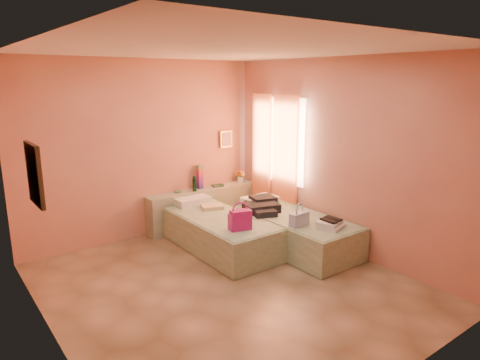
# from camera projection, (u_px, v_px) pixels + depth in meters

# --- Properties ---
(ground) EXTENTS (4.50, 4.50, 0.00)m
(ground) POSITION_uv_depth(u_px,v_px,m) (228.00, 285.00, 5.28)
(ground) COLOR tan
(ground) RESTS_ON ground
(room_walls) EXTENTS (4.02, 4.51, 2.81)m
(room_walls) POSITION_uv_depth(u_px,v_px,m) (214.00, 136.00, 5.43)
(room_walls) COLOR tan
(room_walls) RESTS_ON ground
(headboard_ledge) EXTENTS (2.05, 0.30, 0.65)m
(headboard_ledge) POSITION_uv_depth(u_px,v_px,m) (203.00, 207.00, 7.41)
(headboard_ledge) COLOR #98A386
(headboard_ledge) RESTS_ON ground
(bed_left) EXTENTS (0.91, 2.01, 0.50)m
(bed_left) POSITION_uv_depth(u_px,v_px,m) (220.00, 233.00, 6.39)
(bed_left) COLOR #A4B995
(bed_left) RESTS_ON ground
(bed_right) EXTENTS (0.91, 2.01, 0.50)m
(bed_right) POSITION_uv_depth(u_px,v_px,m) (294.00, 232.00, 6.42)
(bed_right) COLOR #A4B995
(bed_right) RESTS_ON ground
(water_bottle) EXTENTS (0.08, 0.08, 0.25)m
(water_bottle) POSITION_uv_depth(u_px,v_px,m) (194.00, 184.00, 7.17)
(water_bottle) COLOR #123217
(water_bottle) RESTS_ON headboard_ledge
(rainbow_box) EXTENTS (0.10, 0.10, 0.41)m
(rainbow_box) POSITION_uv_depth(u_px,v_px,m) (200.00, 177.00, 7.33)
(rainbow_box) COLOR #B01571
(rainbow_box) RESTS_ON headboard_ledge
(small_dish) EXTENTS (0.16, 0.16, 0.03)m
(small_dish) POSITION_uv_depth(u_px,v_px,m) (178.00, 192.00, 7.11)
(small_dish) COLOR #437C5C
(small_dish) RESTS_ON headboard_ledge
(green_book) EXTENTS (0.21, 0.17, 0.03)m
(green_book) POSITION_uv_depth(u_px,v_px,m) (218.00, 185.00, 7.52)
(green_book) COLOR #294D36
(green_book) RESTS_ON headboard_ledge
(flower_vase) EXTENTS (0.20, 0.20, 0.26)m
(flower_vase) POSITION_uv_depth(u_px,v_px,m) (241.00, 175.00, 7.81)
(flower_vase) COLOR white
(flower_vase) RESTS_ON headboard_ledge
(magenta_handbag) EXTENTS (0.32, 0.23, 0.28)m
(magenta_handbag) POSITION_uv_depth(u_px,v_px,m) (240.00, 220.00, 5.77)
(magenta_handbag) COLOR #B01571
(magenta_handbag) RESTS_ON bed_left
(khaki_garment) EXTENTS (0.40, 0.36, 0.06)m
(khaki_garment) POSITION_uv_depth(u_px,v_px,m) (212.00, 207.00, 6.73)
(khaki_garment) COLOR tan
(khaki_garment) RESTS_ON bed_left
(clothes_pile) EXTENTS (0.70, 0.70, 0.17)m
(clothes_pile) POSITION_uv_depth(u_px,v_px,m) (264.00, 206.00, 6.60)
(clothes_pile) COLOR black
(clothes_pile) RESTS_ON bed_right
(blue_handbag) EXTENTS (0.30, 0.15, 0.19)m
(blue_handbag) POSITION_uv_depth(u_px,v_px,m) (299.00, 219.00, 5.92)
(blue_handbag) COLOR #384887
(blue_handbag) RESTS_ON bed_right
(towel_stack) EXTENTS (0.42, 0.39, 0.10)m
(towel_stack) POSITION_uv_depth(u_px,v_px,m) (331.00, 224.00, 5.85)
(towel_stack) COLOR silver
(towel_stack) RESTS_ON bed_right
(sandal_pair) EXTENTS (0.19, 0.25, 0.03)m
(sandal_pair) POSITION_uv_depth(u_px,v_px,m) (332.00, 220.00, 5.84)
(sandal_pair) COLOR black
(sandal_pair) RESTS_ON towel_stack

